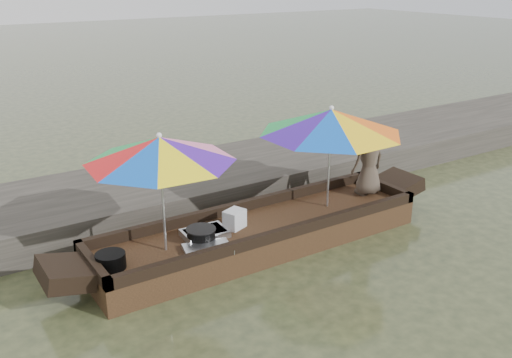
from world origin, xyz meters
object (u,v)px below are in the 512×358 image
boat_hull (260,235)px  cooking_pot (111,261)px  umbrella_stern (329,158)px  tray_crayfish (205,233)px  umbrella_bow (163,194)px  supply_bag (235,219)px  vendor (369,159)px  charcoal_grill (201,236)px  tray_scallop (208,249)px

boat_hull → cooking_pot: size_ratio=13.47×
boat_hull → cooking_pot: 2.21m
umbrella_stern → tray_crayfish: bearing=177.8°
umbrella_bow → tray_crayfish: bearing=7.3°
boat_hull → umbrella_bow: (-1.44, 0.00, 0.95)m
supply_bag → umbrella_bow: size_ratio=0.15×
tray_crayfish → umbrella_stern: size_ratio=0.28×
tray_crayfish → umbrella_stern: 2.18m
cooking_pot → vendor: vendor is taller
cooking_pot → tray_crayfish: 1.37m
charcoal_grill → umbrella_stern: size_ratio=0.18×
tray_scallop → supply_bag: (0.66, 0.43, 0.10)m
tray_crayfish → umbrella_bow: umbrella_bow is taller
cooking_pot → umbrella_bow: umbrella_bow is taller
boat_hull → charcoal_grill: (-0.95, -0.04, 0.26)m
boat_hull → umbrella_bow: 1.73m
supply_bag → vendor: size_ratio=0.24×
charcoal_grill → supply_bag: 0.61m
tray_scallop → umbrella_bow: bearing=142.2°
boat_hull → vendor: vendor is taller
umbrella_stern → vendor: bearing=4.2°
tray_scallop → cooking_pot: bearing=167.8°
charcoal_grill → supply_bag: (0.60, 0.14, 0.04)m
supply_bag → umbrella_stern: 1.71m
tray_scallop → supply_bag: supply_bag is taller
umbrella_stern → cooking_pot: bearing=-178.7°
vendor → umbrella_bow: size_ratio=0.62×
boat_hull → tray_scallop: 1.08m
tray_scallop → umbrella_stern: (2.23, 0.33, 0.74)m
umbrella_bow → supply_bag: bearing=5.1°
tray_crayfish → vendor: (2.92, -0.01, 0.53)m
boat_hull → vendor: 2.22m
cooking_pot → tray_scallop: (1.18, -0.25, -0.07)m
vendor → umbrella_stern: 0.89m
tray_scallop → umbrella_bow: 0.92m
boat_hull → umbrella_stern: 1.55m
charcoal_grill → vendor: bearing=1.9°
tray_scallop → umbrella_stern: bearing=8.5°
boat_hull → charcoal_grill: size_ratio=13.03×
charcoal_grill → umbrella_stern: umbrella_stern is taller
supply_bag → umbrella_bow: bearing=-174.9°
cooking_pot → vendor: 4.31m
cooking_pot → umbrella_stern: size_ratio=0.17×
boat_hull → umbrella_stern: umbrella_stern is taller
supply_bag → boat_hull: bearing=-15.3°
vendor → umbrella_bow: 3.54m
tray_scallop → charcoal_grill: bearing=78.4°
vendor → umbrella_bow: (-3.53, -0.06, 0.20)m
tray_scallop → charcoal_grill: (0.06, 0.29, 0.06)m
cooking_pot → charcoal_grill: (1.24, 0.04, -0.01)m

